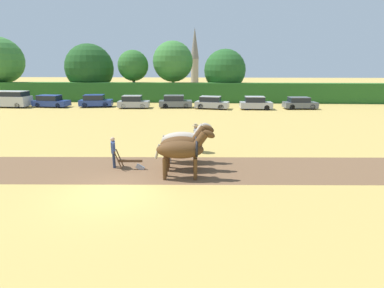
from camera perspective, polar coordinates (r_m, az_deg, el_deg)
ground_plane at (r=13.32m, az=-14.84°, el=-8.88°), size 240.00×240.00×0.00m
plowed_furrow_strip at (r=16.68m, az=-20.75°, el=-4.47°), size 35.75×5.86×0.01m
hedgerow at (r=43.98m, az=-2.16°, el=9.79°), size 76.40×1.78×2.76m
tree_far_left at (r=55.49m, az=-32.79°, el=13.23°), size 6.95×6.95×9.38m
tree_left at (r=50.19m, az=-18.93°, el=13.52°), size 7.31×7.31×8.42m
tree_center_left at (r=47.14m, az=-11.15°, el=14.43°), size 4.55×4.55×7.43m
tree_center at (r=46.50m, az=-3.67°, el=15.39°), size 5.99×5.99×8.73m
tree_center_right at (r=46.40m, az=6.28°, el=13.77°), size 6.22×6.22×7.57m
church_spire at (r=86.66m, az=0.52°, el=16.64°), size 2.35×2.35×15.25m
draft_horse_lead_left at (r=13.99m, az=-1.82°, el=-1.12°), size 2.89×0.98×2.42m
draft_horse_lead_right at (r=15.19m, az=-1.63°, el=-0.20°), size 2.90×1.10×2.42m
draft_horse_trail_left at (r=16.38m, az=-1.51°, el=0.82°), size 2.91×1.04×2.30m
plow at (r=15.79m, az=-11.27°, el=-3.65°), size 1.53×0.48×1.13m
farmer_at_plow at (r=16.13m, az=-14.76°, el=-1.11°), size 0.33×0.64×1.64m
farmer_beside_team at (r=18.38m, az=0.69°, el=1.67°), size 0.45×0.69×1.78m
parked_van at (r=44.85m, az=-31.23°, el=7.35°), size 4.77×2.27×2.05m
parked_car_left at (r=42.61m, az=-25.31°, el=7.35°), size 4.63×2.20×1.53m
parked_car_center_left at (r=40.70m, az=-17.90°, el=7.80°), size 4.31×2.46×1.57m
parked_car_center at (r=38.40m, az=-11.11°, el=7.83°), size 3.89×1.98×1.57m
parked_car_center_right at (r=38.18m, az=-3.23°, el=8.05°), size 4.22×2.12×1.56m
parked_car_right at (r=37.15m, az=3.74°, el=7.84°), size 4.32×2.57×1.54m
parked_car_far_right at (r=37.42m, az=12.01°, el=7.61°), size 3.81×1.73×1.56m
parked_car_end_right at (r=39.27m, az=19.82°, el=7.32°), size 4.05×1.98×1.45m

